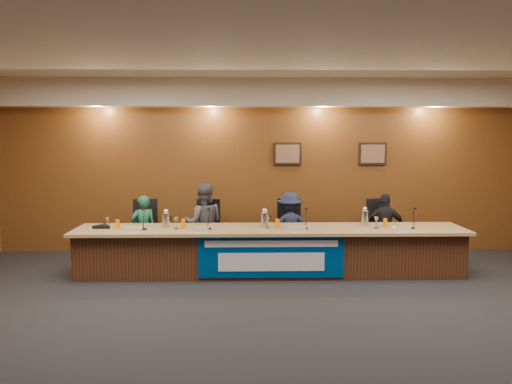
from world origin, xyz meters
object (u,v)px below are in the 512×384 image
at_px(carafe_right, 365,219).
at_px(carafe_left, 166,220).
at_px(office_chair_a, 145,235).
at_px(panelist_c, 290,228).
at_px(panelist_a, 143,230).
at_px(office_chair_b, 205,234).
at_px(office_chair_d, 383,234).
at_px(panelist_d, 385,228).
at_px(speakerphone, 102,226).
at_px(carafe_mid, 265,220).
at_px(dais_body, 270,252).
at_px(banner, 271,257).
at_px(office_chair_c, 289,234).
at_px(panelist_b, 204,223).

bearing_deg(carafe_right, carafe_left, -179.51).
xyz_separation_m(office_chair_a, carafe_right, (3.64, -0.77, 0.40)).
distance_m(panelist_c, carafe_right, 1.34).
height_order(panelist_a, office_chair_b, panelist_a).
height_order(panelist_a, office_chair_d, panelist_a).
relative_size(panelist_d, speakerphone, 3.75).
bearing_deg(carafe_right, office_chair_b, 163.63).
bearing_deg(carafe_mid, office_chair_b, 140.69).
height_order(dais_body, speakerphone, speakerphone).
height_order(panelist_a, carafe_left, panelist_a).
bearing_deg(office_chair_b, office_chair_a, -165.11).
relative_size(office_chair_d, carafe_right, 1.87).
distance_m(dais_body, office_chair_b, 1.37).
xyz_separation_m(banner, carafe_right, (1.51, 0.45, 0.50)).
height_order(dais_body, office_chair_a, dais_body).
relative_size(panelist_a, office_chair_c, 2.45).
xyz_separation_m(office_chair_d, speakerphone, (-4.66, -0.80, 0.30)).
height_order(carafe_left, carafe_mid, carafe_mid).
distance_m(dais_body, office_chair_d, 2.19).
bearing_deg(panelist_c, panelist_b, -6.85).
distance_m(panelist_a, panelist_d, 4.17).
relative_size(panelist_b, carafe_right, 5.39).
bearing_deg(banner, office_chair_d, 30.89).
bearing_deg(panelist_d, carafe_left, 19.37).
height_order(panelist_c, office_chair_c, panelist_c).
height_order(panelist_b, panelist_c, panelist_b).
xyz_separation_m(panelist_a, speakerphone, (-0.49, -0.70, 0.19)).
bearing_deg(panelist_a, banner, 128.38).
relative_size(office_chair_b, carafe_mid, 1.97).
relative_size(banner, panelist_b, 1.59).
xyz_separation_m(office_chair_b, speakerphone, (-1.53, -0.80, 0.30)).
relative_size(panelist_d, office_chair_b, 2.50).
relative_size(dais_body, office_chair_b, 12.50).
distance_m(carafe_left, carafe_right, 3.14).
distance_m(panelist_c, office_chair_d, 1.66).
distance_m(banner, panelist_c, 1.20).
xyz_separation_m(office_chair_c, speakerphone, (-3.01, -0.80, 0.30)).
height_order(office_chair_b, carafe_right, carafe_right).
height_order(office_chair_b, office_chair_c, same).
xyz_separation_m(panelist_a, panelist_d, (4.17, 0.00, 0.01)).
bearing_deg(office_chair_a, banner, -35.71).
bearing_deg(panelist_b, panelist_c, 178.27).
bearing_deg(office_chair_d, office_chair_c, 161.12).
relative_size(office_chair_a, carafe_right, 1.87).
bearing_deg(speakerphone, dais_body, 0.09).
distance_m(panelist_d, speakerphone, 4.72).
xyz_separation_m(panelist_c, office_chair_a, (-2.52, 0.10, -0.13)).
relative_size(office_chair_d, speakerphone, 1.50).
bearing_deg(speakerphone, panelist_d, 8.59).
height_order(panelist_a, carafe_right, panelist_a).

